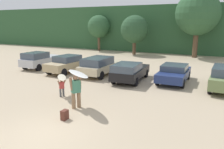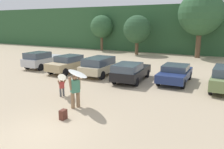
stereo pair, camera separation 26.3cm
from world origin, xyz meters
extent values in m
plane|color=tan|center=(0.00, 0.00, 0.00)|extent=(120.00, 120.00, 0.00)
cube|color=#2D5633|center=(0.00, 32.47, 3.42)|extent=(108.00, 12.00, 6.84)
cylinder|color=brown|center=(-11.84, 25.43, 1.13)|extent=(0.42, 0.42, 2.27)
sphere|color=#2D5633|center=(-11.84, 25.43, 3.75)|extent=(3.49, 3.49, 3.49)
cylinder|color=brown|center=(-5.18, 23.58, 0.92)|extent=(0.47, 0.47, 1.84)
sphere|color=#284C2D|center=(-5.18, 23.58, 3.45)|extent=(3.79, 3.79, 3.79)
cylinder|color=brown|center=(2.75, 24.30, 1.58)|extent=(0.62, 0.62, 3.15)
sphere|color=#2D5633|center=(2.75, 24.30, 5.44)|extent=(5.39, 5.39, 5.39)
cube|color=silver|center=(-9.79, 10.55, 0.68)|extent=(1.85, 4.28, 0.70)
cube|color=#3F4C5B|center=(-9.79, 9.70, 1.31)|extent=(1.69, 2.12, 0.56)
cylinder|color=black|center=(-10.62, 11.96, 0.33)|extent=(0.22, 0.66, 0.66)
cylinder|color=black|center=(-8.98, 11.96, 0.33)|extent=(0.22, 0.66, 0.66)
cylinder|color=black|center=(-10.60, 9.14, 0.33)|extent=(0.22, 0.66, 0.66)
cylinder|color=black|center=(-8.96, 9.15, 0.33)|extent=(0.22, 0.66, 0.66)
cube|color=tan|center=(-6.20, 9.74, 0.67)|extent=(2.08, 4.10, 0.65)
cube|color=#3F4C5B|center=(-6.19, 9.87, 1.25)|extent=(1.80, 2.23, 0.51)
cylinder|color=black|center=(-6.91, 11.11, 0.34)|extent=(0.27, 0.70, 0.68)
cylinder|color=black|center=(-5.30, 10.99, 0.34)|extent=(0.27, 0.70, 0.68)
cylinder|color=black|center=(-7.10, 8.49, 0.34)|extent=(0.27, 0.70, 0.68)
cylinder|color=black|center=(-5.50, 8.37, 0.34)|extent=(0.27, 0.70, 0.68)
cube|color=beige|center=(-3.12, 10.44, 0.64)|extent=(1.91, 4.75, 0.60)
cube|color=#3F4C5B|center=(-3.11, 9.85, 1.24)|extent=(1.75, 2.75, 0.60)
cylinder|color=black|center=(-3.97, 11.99, 0.34)|extent=(0.22, 0.67, 0.67)
cylinder|color=black|center=(-2.28, 12.00, 0.34)|extent=(0.22, 0.67, 0.67)
cylinder|color=black|center=(-3.96, 8.87, 0.34)|extent=(0.22, 0.67, 0.67)
cylinder|color=black|center=(-2.26, 8.88, 0.34)|extent=(0.22, 0.67, 0.67)
cube|color=black|center=(-0.09, 9.65, 0.63)|extent=(2.12, 4.47, 0.63)
cube|color=#3F4C5B|center=(-0.02, 8.68, 1.19)|extent=(1.84, 2.47, 0.50)
cylinder|color=black|center=(-1.00, 11.03, 0.32)|extent=(0.26, 0.65, 0.64)
cylinder|color=black|center=(0.64, 11.14, 0.32)|extent=(0.26, 0.65, 0.64)
cylinder|color=black|center=(-0.81, 8.16, 0.32)|extent=(0.26, 0.65, 0.64)
cylinder|color=black|center=(0.83, 8.27, 0.32)|extent=(0.26, 0.65, 0.64)
cube|color=navy|center=(2.96, 10.59, 0.59)|extent=(1.96, 4.28, 0.57)
cube|color=#3F4C5B|center=(2.95, 10.73, 1.09)|extent=(1.77, 2.07, 0.42)
cylinder|color=black|center=(2.08, 11.98, 0.31)|extent=(0.23, 0.62, 0.61)
cylinder|color=black|center=(3.79, 12.01, 0.31)|extent=(0.23, 0.62, 0.61)
cylinder|color=black|center=(2.13, 9.18, 0.31)|extent=(0.23, 0.62, 0.61)
cylinder|color=black|center=(3.83, 9.20, 0.31)|extent=(0.23, 0.62, 0.61)
cylinder|color=black|center=(5.65, 11.57, 0.33)|extent=(0.24, 0.67, 0.66)
cylinder|color=black|center=(5.57, 8.68, 0.33)|extent=(0.24, 0.67, 0.66)
cylinder|color=#8C6B4C|center=(-0.52, 2.88, 0.42)|extent=(0.20, 0.20, 0.84)
cylinder|color=#8C6B4C|center=(-0.37, 3.13, 0.42)|extent=(0.20, 0.20, 0.84)
cube|color=#3F7F66|center=(-0.44, 3.00, 1.16)|extent=(0.49, 0.53, 0.64)
sphere|color=#8C664C|center=(-0.44, 3.00, 1.61)|extent=(0.27, 0.27, 0.27)
cylinder|color=#8C664C|center=(-0.56, 2.80, 1.32)|extent=(0.24, 0.26, 0.69)
cylinder|color=#8C664C|center=(-0.33, 3.21, 1.32)|extent=(0.20, 0.21, 0.68)
cylinder|color=#4C4C51|center=(-2.33, 4.07, 0.25)|extent=(0.12, 0.12, 0.51)
cylinder|color=#4C4C51|center=(-2.24, 4.23, 0.25)|extent=(0.12, 0.12, 0.51)
cube|color=#B23838|center=(-2.28, 4.15, 0.70)|extent=(0.30, 0.32, 0.39)
sphere|color=#8C664C|center=(-2.28, 4.15, 0.98)|extent=(0.16, 0.16, 0.16)
cylinder|color=#8C664C|center=(-2.36, 4.03, 0.81)|extent=(0.18, 0.22, 0.42)
cylinder|color=#8C664C|center=(-2.21, 4.27, 0.81)|extent=(0.22, 0.28, 0.40)
ellipsoid|color=white|center=(-0.30, 3.03, 1.83)|extent=(2.21, 1.84, 0.14)
ellipsoid|color=beige|center=(-2.25, 4.17, 1.19)|extent=(1.50, 1.59, 0.08)
cube|color=#592D23|center=(-0.07, 1.55, 0.23)|extent=(0.24, 0.34, 0.45)
camera|label=1|loc=(6.15, -6.13, 4.29)|focal=36.49mm
camera|label=2|loc=(6.38, -6.01, 4.29)|focal=36.49mm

